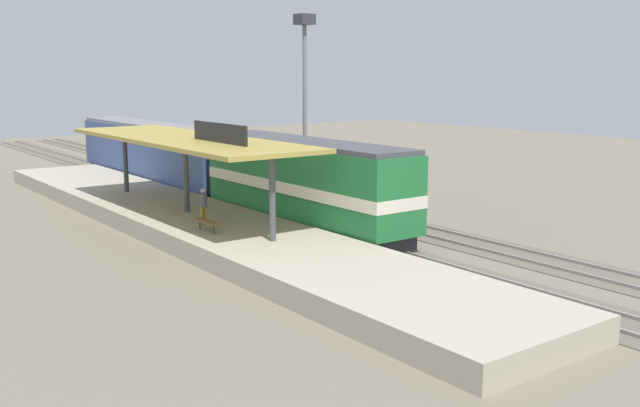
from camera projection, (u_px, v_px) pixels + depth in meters
name	position (u px, v px, depth m)	size (l,w,h in m)	color
ground_plane	(294.00, 214.00, 40.53)	(120.00, 120.00, 0.00)	#706656
track_near	(264.00, 218.00, 39.35)	(3.20, 110.00, 0.16)	#5F5649
track_far	(330.00, 208.00, 42.05)	(3.20, 110.00, 0.16)	#5F5649
platform	(188.00, 220.00, 36.57)	(6.00, 44.00, 0.90)	#A89E89
station_canopy	(186.00, 141.00, 35.77)	(5.20, 18.00, 4.70)	#47474C
platform_bench	(206.00, 222.00, 31.84)	(0.44, 1.70, 0.50)	#333338
locomotive	(304.00, 183.00, 35.92)	(2.93, 14.43, 4.44)	#28282D
passenger_carriage_single	(155.00, 153.00, 50.15)	(2.90, 20.00, 4.24)	#28282D
freight_car	(247.00, 160.00, 49.10)	(2.80, 12.00, 3.54)	#28282D
light_mast	(305.00, 65.00, 48.00)	(1.10, 1.10, 11.70)	slate
person_waiting	(203.00, 204.00, 33.26)	(0.34, 0.34, 1.71)	olive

